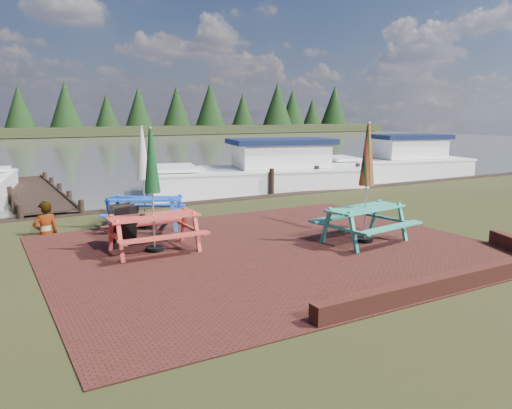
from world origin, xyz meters
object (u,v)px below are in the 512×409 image
Objects in this scene: jetty at (35,192)px; boat_far at (396,165)px; picnic_table_blue at (144,193)px; chalkboard at (124,226)px; picnic_table_teal at (366,202)px; person at (43,202)px; picnic_table_red at (153,210)px; boat_near at (261,175)px.

jetty is 15.51m from boat_far.
picnic_table_blue reaches higher than chalkboard.
picnic_table_teal reaches higher than boat_far.
picnic_table_blue reaches higher than boat_far.
picnic_table_blue is at bearing 156.34° from person.
picnic_table_blue is 1.88m from chalkboard.
boat_far is (14.04, 7.23, -0.41)m from picnic_table_red.
picnic_table_teal is 12.20m from jetty.
boat_far is at bearing 27.47° from picnic_table_red.
picnic_table_teal is 2.88× the size of chalkboard.
picnic_table_red is 0.33× the size of boat_far.
boat_far is (13.54, 4.99, -0.40)m from picnic_table_blue.
picnic_table_red is at bearing -81.73° from jetty.
chalkboard is at bearing 124.18° from picnic_table_red.
boat_near is at bearing 104.69° from boat_far.
picnic_table_teal is at bearing -15.75° from picnic_table_blue.
boat_near reaches higher than chalkboard.
picnic_table_teal is at bearing 178.46° from boat_near.
picnic_table_teal reaches higher than picnic_table_red.
boat_near is 5.57× the size of person.
picnic_table_blue reaches higher than jetty.
jetty is (-1.84, 6.98, -0.77)m from picnic_table_blue.
picnic_table_teal is 13.13m from boat_far.
picnic_table_blue is at bearing -75.25° from jetty.
picnic_table_teal is at bearing 132.88° from person.
picnic_table_teal is 0.30× the size of boat_near.
picnic_table_red is 0.90m from chalkboard.
chalkboard is 0.10× the size of jetty.
picnic_table_blue is 1.59× the size of person.
picnic_table_blue is at bearing 77.72° from picnic_table_red.
jetty is at bearing -105.82° from person.
picnic_table_red is at bearing 111.22° from person.
picnic_table_red is 3.24m from person.
boat_near is 1.15× the size of boat_far.
picnic_table_red is 0.29× the size of boat_near.
picnic_table_red is 2.80× the size of chalkboard.
person is (-2.27, 0.47, -0.09)m from picnic_table_blue.
jetty is (-0.89, 8.55, -0.36)m from chalkboard.
picnic_table_red reaches higher than person.
picnic_table_teal reaches higher than picnic_table_blue.
jetty is at bearing 109.33° from picnic_table_teal.
boat_far is at bearing 33.80° from picnic_table_teal.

